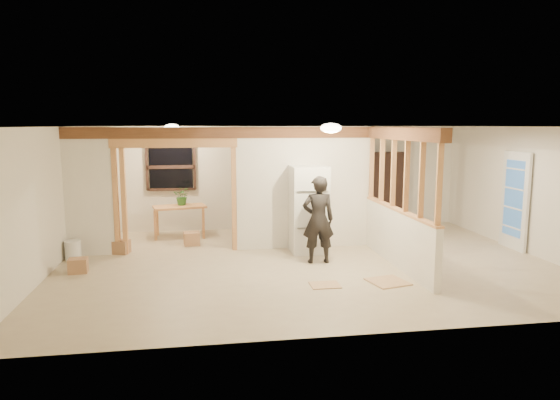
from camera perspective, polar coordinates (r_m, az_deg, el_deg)
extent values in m
cube|color=#C0AF8F|center=(9.34, 3.03, -7.19)|extent=(9.00, 6.50, 0.01)
cube|color=white|center=(8.98, 3.15, 8.37)|extent=(9.00, 6.50, 0.01)
cube|color=silver|center=(12.25, -0.05, 2.58)|extent=(9.00, 0.01, 2.50)
cube|color=silver|center=(5.98, 9.55, -3.91)|extent=(9.00, 0.01, 2.50)
cube|color=silver|center=(9.26, -25.29, -0.20)|extent=(0.01, 6.50, 2.50)
cube|color=silver|center=(10.93, 26.85, 0.92)|extent=(0.01, 6.50, 2.50)
cube|color=white|center=(10.30, -21.03, 0.86)|extent=(0.90, 0.12, 2.50)
cube|color=white|center=(10.28, 2.80, 1.41)|extent=(2.80, 0.12, 2.50)
cube|color=tan|center=(10.11, -11.80, 0.26)|extent=(2.46, 0.14, 2.20)
cube|color=brown|center=(10.03, -3.95, 7.70)|extent=(7.00, 0.18, 0.22)
cube|color=brown|center=(9.08, 13.70, 7.39)|extent=(0.18, 3.30, 0.22)
cube|color=white|center=(9.30, 13.29, -4.27)|extent=(0.12, 3.20, 1.00)
cube|color=tan|center=(9.12, 13.54, 2.86)|extent=(0.14, 3.20, 1.32)
cube|color=black|center=(12.02, -12.36, 3.70)|extent=(1.12, 0.10, 1.10)
cube|color=white|center=(11.24, 25.26, -0.08)|extent=(0.12, 0.86, 2.00)
ellipsoid|color=#FFEABF|center=(8.57, 5.84, 8.19)|extent=(0.36, 0.36, 0.16)
ellipsoid|color=#FFEABF|center=(11.11, -12.26, 8.12)|extent=(0.32, 0.32, 0.14)
ellipsoid|color=#FFD88C|center=(10.40, -9.66, 6.52)|extent=(0.07, 0.07, 0.07)
cube|color=white|center=(9.95, 3.29, -1.08)|extent=(0.71, 0.69, 1.73)
imported|color=black|center=(9.18, 4.39, -2.25)|extent=(0.61, 0.41, 1.62)
cube|color=tan|center=(11.56, -11.36, -2.41)|extent=(1.24, 0.80, 0.72)
imported|color=#2E5F25|center=(11.54, -11.10, 0.44)|extent=(0.42, 0.38, 0.41)
cylinder|color=#AB1B16|center=(10.87, -21.11, -3.76)|extent=(0.49, 0.49, 0.63)
cube|color=black|center=(12.75, 11.93, 1.19)|extent=(0.93, 0.31, 1.86)
cylinder|color=white|center=(10.25, -22.58, -5.32)|extent=(0.30, 0.30, 0.37)
cube|color=#AD7A53|center=(10.79, -10.06, -4.36)|extent=(0.35, 0.31, 0.28)
cube|color=#AD7A53|center=(10.43, -17.65, -5.13)|extent=(0.35, 0.35, 0.26)
cube|color=#AD7A53|center=(9.35, -22.08, -6.96)|extent=(0.33, 0.28, 0.25)
cube|color=tan|center=(8.39, 12.23, -9.12)|extent=(0.69, 0.69, 0.02)
cube|color=tan|center=(8.08, 5.16, -9.65)|extent=(0.47, 0.38, 0.02)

